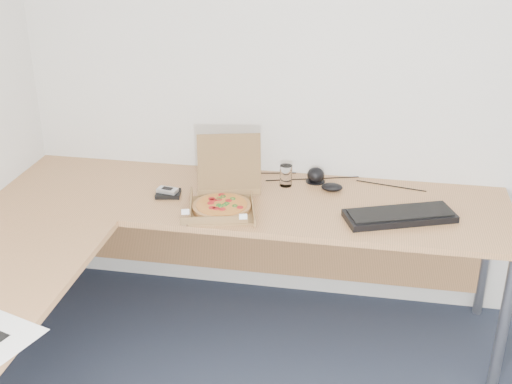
% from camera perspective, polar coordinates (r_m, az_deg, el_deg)
% --- Properties ---
extents(room_shell, '(3.50, 3.50, 2.50)m').
position_cam_1_polar(room_shell, '(1.72, 7.17, -5.77)').
color(room_shell, silver).
rests_on(room_shell, ground).
extents(desk, '(2.50, 2.20, 0.73)m').
position_cam_1_polar(desk, '(2.97, -8.20, -3.99)').
color(desk, '#B97F4C').
rests_on(desk, ground).
extents(pizza_box, '(0.31, 0.36, 0.31)m').
position_cam_1_polar(pizza_box, '(3.13, -2.89, -0.85)').
color(pizza_box, olive).
rests_on(pizza_box, desk).
extents(drinking_glass, '(0.06, 0.06, 0.11)m').
position_cam_1_polar(drinking_glass, '(3.36, 2.58, 1.42)').
color(drinking_glass, silver).
rests_on(drinking_glass, desk).
extents(keyboard, '(0.53, 0.34, 0.03)m').
position_cam_1_polar(keyboard, '(3.11, 12.22, -2.03)').
color(keyboard, black).
rests_on(keyboard, desk).
extents(mouse, '(0.12, 0.08, 0.04)m').
position_cam_1_polar(mouse, '(3.34, 6.52, 0.42)').
color(mouse, black).
rests_on(mouse, desk).
extents(wallet, '(0.13, 0.12, 0.02)m').
position_cam_1_polar(wallet, '(3.30, -7.54, -0.15)').
color(wallet, black).
rests_on(wallet, desk).
extents(phone, '(0.11, 0.07, 0.02)m').
position_cam_1_polar(phone, '(3.29, -7.60, 0.15)').
color(phone, '#B2B5BA').
rests_on(phone, wallet).
extents(dome_speaker, '(0.10, 0.10, 0.08)m').
position_cam_1_polar(dome_speaker, '(3.42, 5.14, 1.52)').
color(dome_speaker, black).
rests_on(dome_speaker, desk).
extents(cable_bundle, '(0.53, 0.11, 0.01)m').
position_cam_1_polar(cable_bundle, '(3.47, 4.87, 1.14)').
color(cable_bundle, black).
rests_on(cable_bundle, desk).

